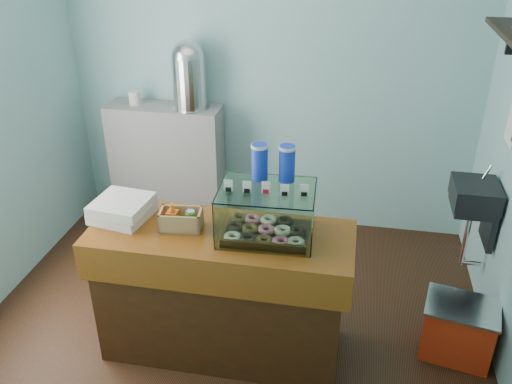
% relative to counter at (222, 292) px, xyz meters
% --- Properties ---
extents(ground, '(3.50, 3.50, 0.00)m').
position_rel_counter_xyz_m(ground, '(0.00, 0.25, -0.46)').
color(ground, black).
rests_on(ground, ground).
extents(room_shell, '(3.54, 3.04, 2.82)m').
position_rel_counter_xyz_m(room_shell, '(0.03, 0.26, 1.25)').
color(room_shell, '#81B9BC').
rests_on(room_shell, ground).
extents(counter, '(1.60, 0.60, 0.90)m').
position_rel_counter_xyz_m(counter, '(0.00, 0.00, 0.00)').
color(counter, '#3D1D0B').
rests_on(counter, ground).
extents(back_shelf, '(1.00, 0.32, 1.10)m').
position_rel_counter_xyz_m(back_shelf, '(-0.90, 1.57, 0.09)').
color(back_shelf, gray).
rests_on(back_shelf, ground).
extents(display_case, '(0.57, 0.43, 0.52)m').
position_rel_counter_xyz_m(display_case, '(0.28, 0.06, 0.61)').
color(display_case, '#372210').
rests_on(display_case, counter).
extents(condiment_crate, '(0.27, 0.18, 0.17)m').
position_rel_counter_xyz_m(condiment_crate, '(-0.25, 0.00, 0.50)').
color(condiment_crate, tan).
rests_on(condiment_crate, counter).
extents(pastry_boxes, '(0.37, 0.37, 0.13)m').
position_rel_counter_xyz_m(pastry_boxes, '(-0.64, 0.06, 0.51)').
color(pastry_boxes, silver).
rests_on(pastry_boxes, counter).
extents(coffee_urn, '(0.31, 0.31, 0.58)m').
position_rel_counter_xyz_m(coffee_urn, '(-0.65, 1.57, 0.94)').
color(coffee_urn, silver).
rests_on(coffee_urn, back_shelf).
extents(red_cooler, '(0.51, 0.42, 0.39)m').
position_rel_counter_xyz_m(red_cooler, '(1.51, 0.23, -0.26)').
color(red_cooler, red).
rests_on(red_cooler, ground).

